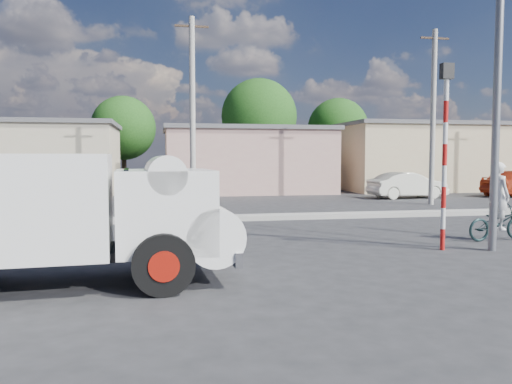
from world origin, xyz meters
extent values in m
plane|color=#262629|center=(0.00, 0.00, 0.00)|extent=(120.00, 120.00, 0.00)
cube|color=#99968E|center=(0.00, 8.00, 0.08)|extent=(40.00, 0.80, 0.16)
cylinder|color=black|center=(-3.32, -1.24, 0.50)|extent=(1.01, 0.35, 1.00)
cylinder|color=#AB170C|center=(-3.32, -1.24, 0.50)|extent=(0.51, 0.35, 0.49)
cylinder|color=black|center=(-3.43, 0.66, 0.50)|extent=(1.01, 0.35, 1.00)
cylinder|color=#AB170C|center=(-3.43, 0.66, 0.50)|extent=(0.51, 0.35, 0.49)
cube|color=black|center=(-5.00, -0.39, 0.57)|extent=(4.24, 1.42, 0.16)
cube|color=white|center=(-5.82, -0.44, 1.41)|extent=(3.38, 2.18, 1.68)
cube|color=white|center=(-3.28, -0.29, 1.27)|extent=(1.74, 1.95, 1.41)
cylinder|color=white|center=(-2.51, -0.24, 0.86)|extent=(1.10, 1.92, 1.00)
cylinder|color=white|center=(-3.28, -0.29, 1.91)|extent=(0.74, 1.89, 0.64)
cube|color=silver|center=(-2.15, -0.22, 0.50)|extent=(0.24, 1.96, 0.25)
cube|color=black|center=(-3.92, -0.32, 1.68)|extent=(0.16, 1.54, 0.64)
imported|color=black|center=(5.38, 2.46, 0.47)|extent=(1.86, 0.80, 0.95)
imported|color=white|center=(5.38, 2.46, 0.89)|extent=(0.48, 0.68, 1.77)
imported|color=silver|center=(9.66, 15.53, 0.69)|extent=(4.33, 1.87, 1.39)
cylinder|color=red|center=(3.20, 1.50, 0.25)|extent=(0.11, 0.11, 0.50)
cylinder|color=white|center=(3.20, 1.50, 0.75)|extent=(0.11, 0.11, 0.50)
cylinder|color=red|center=(3.20, 1.50, 1.25)|extent=(0.11, 0.11, 0.50)
cylinder|color=white|center=(3.20, 1.50, 1.75)|extent=(0.11, 0.11, 0.50)
cylinder|color=red|center=(3.20, 1.50, 2.25)|extent=(0.11, 0.11, 0.50)
cylinder|color=white|center=(3.20, 1.50, 2.75)|extent=(0.11, 0.11, 0.50)
cylinder|color=red|center=(3.20, 1.50, 3.25)|extent=(0.11, 0.11, 0.50)
cylinder|color=white|center=(3.20, 1.50, 3.75)|extent=(0.11, 0.11, 0.50)
cube|color=black|center=(3.20, 1.50, 4.18)|extent=(0.28, 0.18, 0.36)
cylinder|color=slate|center=(4.30, 1.20, 4.50)|extent=(0.18, 0.18, 9.00)
cube|color=#BEB590|center=(-12.00, 22.00, 2.00)|extent=(12.00, 7.00, 4.00)
cube|color=#59595B|center=(-12.00, 22.00, 4.12)|extent=(12.30, 7.30, 0.24)
cube|color=tan|center=(2.00, 22.00, 1.90)|extent=(10.00, 7.00, 3.80)
cube|color=#59595B|center=(2.00, 22.00, 3.92)|extent=(10.30, 7.30, 0.24)
cube|color=tan|center=(14.00, 22.00, 2.10)|extent=(11.00, 7.00, 4.20)
cube|color=#59595B|center=(14.00, 22.00, 4.32)|extent=(11.30, 7.30, 0.24)
cylinder|color=#38281E|center=(-6.00, 29.00, 1.74)|extent=(0.36, 0.36, 3.47)
sphere|color=#265C1B|center=(-6.00, 29.00, 4.34)|extent=(4.71, 4.71, 4.71)
cylinder|color=#38281E|center=(4.00, 28.00, 2.10)|extent=(0.36, 0.36, 4.20)
sphere|color=#265C1B|center=(4.00, 28.00, 5.25)|extent=(5.70, 5.70, 5.70)
cylinder|color=#38281E|center=(11.00, 30.00, 1.82)|extent=(0.36, 0.36, 3.64)
sphere|color=#265C1B|center=(11.00, 30.00, 4.55)|extent=(4.94, 4.94, 4.94)
cylinder|color=#99968E|center=(-2.00, 12.00, 4.00)|extent=(0.24, 0.24, 8.00)
cube|color=#38281E|center=(-2.00, 12.00, 7.60)|extent=(1.40, 0.08, 0.08)
cylinder|color=#99968E|center=(9.00, 12.00, 4.00)|extent=(0.24, 0.24, 8.00)
cube|color=#38281E|center=(9.00, 12.00, 7.60)|extent=(1.40, 0.08, 0.08)
camera|label=1|loc=(-3.34, -9.15, 2.19)|focal=35.00mm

